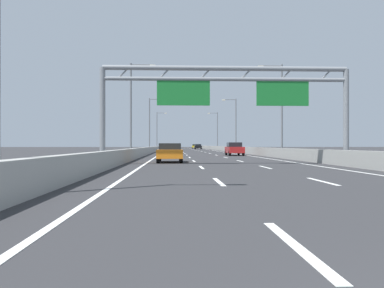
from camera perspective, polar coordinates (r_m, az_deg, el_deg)
ground_plane at (r=101.72m, az=-0.59°, el=-0.81°), size 260.00×260.00×0.00m
lane_dash_left_0 at (r=5.53m, az=14.07°, el=-13.43°), size 0.16×3.00×0.01m
lane_dash_left_1 at (r=14.30m, az=3.70°, el=-5.21°), size 0.16×3.00×0.01m
lane_dash_left_2 at (r=23.24m, az=1.31°, el=-3.24°), size 0.16×3.00×0.01m
lane_dash_left_3 at (r=32.22m, az=0.26°, el=-2.36°), size 0.16×3.00×0.01m
lane_dash_left_4 at (r=41.21m, az=-0.34°, el=-1.86°), size 0.16×3.00×0.01m
lane_dash_left_5 at (r=50.20m, az=-0.72°, el=-1.55°), size 0.16×3.00×0.01m
lane_dash_left_6 at (r=59.19m, az=-0.99°, el=-1.32°), size 0.16×3.00×0.01m
lane_dash_left_7 at (r=68.19m, az=-1.18°, el=-1.16°), size 0.16×3.00×0.01m
lane_dash_left_8 at (r=77.18m, az=-1.33°, el=-1.04°), size 0.16×3.00×0.01m
lane_dash_left_9 at (r=86.18m, az=-1.45°, el=-0.94°), size 0.16×3.00×0.01m
lane_dash_left_10 at (r=95.18m, az=-1.55°, el=-0.86°), size 0.16×3.00×0.01m
lane_dash_left_11 at (r=104.18m, az=-1.63°, el=-0.79°), size 0.16×3.00×0.01m
lane_dash_left_12 at (r=113.17m, az=-1.69°, el=-0.74°), size 0.16×3.00×0.01m
lane_dash_left_13 at (r=122.17m, az=-1.75°, el=-0.69°), size 0.16×3.00×0.01m
lane_dash_left_14 at (r=131.17m, az=-1.80°, el=-0.65°), size 0.16×3.00×0.01m
lane_dash_left_15 at (r=140.17m, az=-1.84°, el=-0.61°), size 0.16×3.00×0.01m
lane_dash_left_16 at (r=149.17m, az=-1.88°, el=-0.58°), size 0.16×3.00×0.01m
lane_dash_left_17 at (r=158.17m, az=-1.92°, el=-0.55°), size 0.16×3.00×0.01m
lane_dash_right_1 at (r=15.11m, az=17.45°, el=-4.93°), size 0.16×3.00×0.01m
lane_dash_right_2 at (r=23.75m, az=10.02°, el=-3.17°), size 0.16×3.00×0.01m
lane_dash_right_3 at (r=32.59m, az=6.60°, el=-2.33°), size 0.16×3.00×0.01m
lane_dash_right_4 at (r=41.50m, az=4.64°, el=-1.85°), size 0.16×3.00×0.01m
lane_dash_right_5 at (r=50.43m, az=3.37°, el=-1.54°), size 0.16×3.00×0.01m
lane_dash_right_6 at (r=59.39m, az=2.49°, el=-1.32°), size 0.16×3.00×0.01m
lane_dash_right_7 at (r=68.36m, az=1.84°, el=-1.16°), size 0.16×3.00×0.01m
lane_dash_right_8 at (r=77.34m, az=1.33°, el=-1.03°), size 0.16×3.00×0.01m
lane_dash_right_9 at (r=86.32m, az=0.94°, el=-0.94°), size 0.16×3.00×0.01m
lane_dash_right_10 at (r=95.30m, az=0.62°, el=-0.86°), size 0.16×3.00×0.01m
lane_dash_right_11 at (r=104.29m, az=0.35°, el=-0.79°), size 0.16×3.00×0.01m
lane_dash_right_12 at (r=113.28m, az=0.13°, el=-0.74°), size 0.16×3.00×0.01m
lane_dash_right_13 at (r=122.27m, az=-0.06°, el=-0.69°), size 0.16×3.00×0.01m
lane_dash_right_14 at (r=131.26m, az=-0.23°, el=-0.65°), size 0.16×3.00×0.01m
lane_dash_right_15 at (r=140.26m, az=-0.37°, el=-0.61°), size 0.16×3.00×0.01m
lane_dash_right_16 at (r=149.25m, az=-0.50°, el=-0.58°), size 0.16×3.00×0.01m
lane_dash_right_17 at (r=158.25m, az=-0.61°, el=-0.55°), size 0.16×3.00×0.01m
edge_line_left at (r=89.69m, az=-3.70°, el=-0.90°), size 0.16×176.00×0.01m
edge_line_right at (r=90.08m, az=3.00°, el=-0.90°), size 0.16×176.00×0.01m
barrier_left at (r=111.72m, az=-4.30°, el=-0.50°), size 0.45×220.00×0.95m
barrier_right at (r=112.13m, az=2.77°, el=-0.50°), size 0.45×220.00×0.95m
sign_gantry at (r=27.02m, az=4.91°, el=7.41°), size 16.14×0.36×6.36m
streetlamp_left_mid at (r=42.39m, az=-8.09°, el=5.48°), size 2.58×0.28×9.50m
streetlamp_right_mid at (r=43.55m, az=11.95°, el=5.33°), size 2.58×0.28×9.50m
streetlamp_left_far at (r=73.86m, az=-5.68°, el=3.11°), size 2.58×0.28×9.50m
streetlamp_right_far at (r=74.53m, az=5.87°, el=3.08°), size 2.58×0.28×9.50m
streetlamp_left_distant at (r=105.42m, az=-4.72°, el=2.15°), size 2.58×0.28×9.50m
streetlamp_right_distant at (r=105.89m, az=3.39°, el=2.14°), size 2.58×0.28×9.50m
black_car at (r=116.89m, az=0.85°, el=-0.36°), size 1.88×4.22×1.43m
orange_car at (r=30.18m, az=-3.05°, el=-1.17°), size 1.81×4.38×1.38m
red_car at (r=49.12m, az=5.84°, el=-0.66°), size 1.77×4.45×1.54m
yellow_car at (r=139.76m, az=0.39°, el=-0.31°), size 1.88×4.33×1.42m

